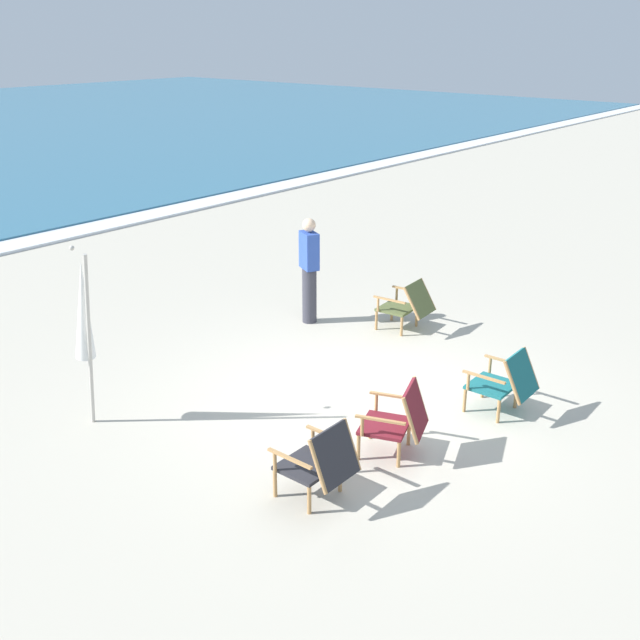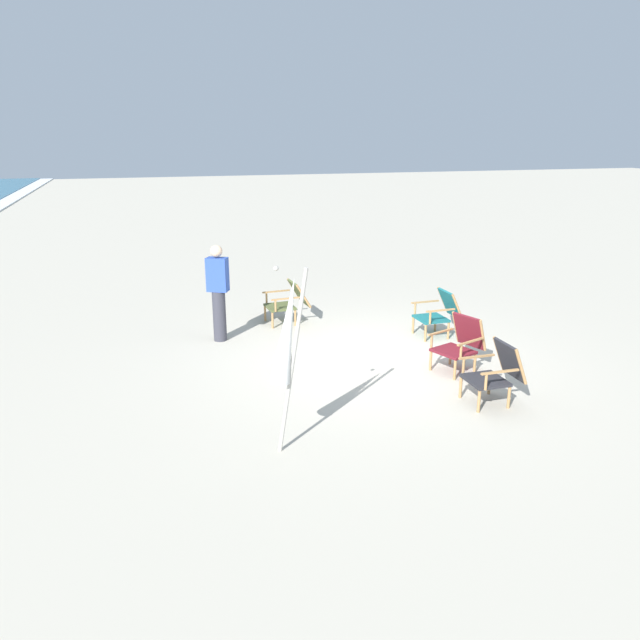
% 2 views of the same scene
% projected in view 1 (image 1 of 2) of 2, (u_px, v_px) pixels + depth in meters
% --- Properties ---
extents(ground_plane, '(80.00, 80.00, 0.00)m').
position_uv_depth(ground_plane, '(360.00, 401.00, 9.11)').
color(ground_plane, '#B7AF9E').
extents(beach_chair_mid_center, '(0.64, 0.82, 0.78)m').
position_uv_depth(beach_chair_mid_center, '(407.00, 304.00, 11.09)').
color(beach_chair_mid_center, '#515B33').
rests_on(beach_chair_mid_center, ground).
extents(beach_chair_back_right, '(0.60, 0.70, 0.81)m').
position_uv_depth(beach_chair_back_right, '(320.00, 461.00, 7.06)').
color(beach_chair_back_right, '#28282D').
rests_on(beach_chair_back_right, ground).
extents(beach_chair_front_left, '(0.62, 0.75, 0.80)m').
position_uv_depth(beach_chair_front_left, '(505.00, 381.00, 8.66)').
color(beach_chair_front_left, '#196066').
rests_on(beach_chair_front_left, ground).
extents(beach_chair_back_left, '(0.78, 0.83, 0.82)m').
position_uv_depth(beach_chair_back_left, '(398.00, 419.00, 7.82)').
color(beach_chair_back_left, maroon).
rests_on(beach_chair_back_left, ground).
extents(umbrella_furled_white, '(0.27, 0.44, 2.11)m').
position_uv_depth(umbrella_furled_white, '(84.00, 312.00, 8.07)').
color(umbrella_furled_white, '#B7B2A8').
rests_on(umbrella_furled_white, ground).
extents(person_near_chairs, '(0.33, 0.39, 1.63)m').
position_uv_depth(person_near_chairs, '(309.00, 270.00, 11.27)').
color(person_near_chairs, '#383842').
rests_on(person_near_chairs, ground).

